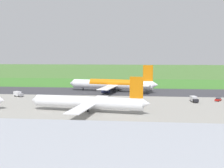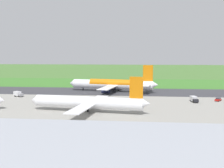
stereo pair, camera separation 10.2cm
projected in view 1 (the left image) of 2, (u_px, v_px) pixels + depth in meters
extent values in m
plane|color=#477233|center=(114.00, 92.00, 160.39)|extent=(800.00, 800.00, 0.00)
cube|color=#38383D|center=(114.00, 92.00, 160.39)|extent=(600.00, 32.64, 0.06)
cube|color=gray|center=(101.00, 112.00, 104.51)|extent=(440.00, 110.00, 0.05)
cube|color=#3C782B|center=(119.00, 84.00, 201.31)|extent=(600.00, 80.00, 0.04)
cylinder|color=white|center=(112.00, 85.00, 160.05)|extent=(48.15, 13.78, 5.20)
cone|color=white|center=(72.00, 83.00, 167.10)|extent=(3.84, 5.40, 4.94)
cone|color=white|center=(155.00, 85.00, 153.02)|extent=(4.24, 4.98, 4.42)
cube|color=orange|center=(148.00, 73.00, 153.43)|extent=(5.60, 1.50, 9.00)
cube|color=white|center=(146.00, 85.00, 148.88)|extent=(5.56, 9.57, 0.36)
cube|color=white|center=(149.00, 83.00, 159.38)|extent=(5.56, 9.57, 0.36)
cube|color=white|center=(108.00, 87.00, 149.32)|extent=(9.87, 22.72, 0.35)
cube|color=white|center=(118.00, 83.00, 170.32)|extent=(9.87, 22.72, 0.35)
cylinder|color=#23284C|center=(106.00, 91.00, 153.63)|extent=(4.93, 3.57, 2.80)
cylinder|color=#23284C|center=(113.00, 88.00, 167.95)|extent=(4.93, 3.57, 2.80)
cylinder|color=black|center=(83.00, 88.00, 165.37)|extent=(0.70, 0.70, 3.42)
cylinder|color=black|center=(115.00, 90.00, 155.68)|extent=(0.70, 0.70, 3.42)
cylinder|color=black|center=(119.00, 88.00, 163.32)|extent=(0.70, 0.70, 3.42)
cylinder|color=orange|center=(112.00, 84.00, 160.00)|extent=(26.91, 9.91, 5.23)
cylinder|color=white|center=(88.00, 102.00, 104.04)|extent=(42.51, 10.25, 4.58)
cone|color=white|center=(35.00, 100.00, 109.25)|extent=(3.21, 4.67, 4.35)
cone|color=white|center=(146.00, 104.00, 98.83)|extent=(3.58, 4.27, 3.89)
cube|color=orange|center=(136.00, 88.00, 99.03)|extent=(4.95, 1.10, 7.93)
cube|color=white|center=(81.00, 108.00, 94.51)|extent=(7.85, 19.91, 0.31)
cube|color=white|center=(97.00, 99.00, 113.24)|extent=(7.85, 19.91, 0.31)
cylinder|color=black|center=(88.00, 110.00, 104.37)|extent=(0.70, 0.70, 1.41)
cone|color=white|center=(1.00, 101.00, 108.79)|extent=(2.87, 4.41, 4.23)
cube|color=#334C60|center=(55.00, 148.00, 46.70)|extent=(131.71, 0.16, 4.00)
cube|color=gray|center=(21.00, 95.00, 140.42)|extent=(3.02, 3.02, 1.30)
cube|color=silver|center=(17.00, 94.00, 142.03)|extent=(4.44, 3.92, 2.20)
cylinder|color=black|center=(22.00, 96.00, 141.29)|extent=(0.93, 0.72, 0.90)
cylinder|color=black|center=(19.00, 96.00, 139.70)|extent=(0.93, 0.72, 0.90)
cylinder|color=black|center=(18.00, 95.00, 143.30)|extent=(0.93, 0.72, 0.90)
cylinder|color=black|center=(15.00, 96.00, 141.70)|extent=(0.93, 0.72, 0.90)
cube|color=#B21914|center=(218.00, 100.00, 128.09)|extent=(3.86, 4.48, 0.75)
cube|color=#2D333D|center=(218.00, 98.00, 128.17)|extent=(2.65, 2.78, 0.55)
cylinder|color=black|center=(219.00, 101.00, 126.52)|extent=(0.54, 0.65, 0.64)
cylinder|color=black|center=(215.00, 101.00, 127.61)|extent=(0.54, 0.65, 0.64)
cylinder|color=black|center=(221.00, 100.00, 128.65)|extent=(0.54, 0.65, 0.64)
cylinder|color=black|center=(217.00, 100.00, 129.74)|extent=(0.54, 0.65, 0.64)
cube|color=black|center=(196.00, 101.00, 123.41)|extent=(2.52, 2.52, 1.30)
cube|color=silver|center=(194.00, 99.00, 126.14)|extent=(2.86, 4.11, 2.20)
cylinder|color=black|center=(198.00, 102.00, 123.54)|extent=(0.44, 0.94, 0.90)
cylinder|color=black|center=(193.00, 102.00, 123.43)|extent=(0.44, 0.94, 0.90)
cylinder|color=black|center=(195.00, 101.00, 126.91)|extent=(0.44, 0.94, 0.90)
cylinder|color=black|center=(191.00, 101.00, 126.80)|extent=(0.44, 0.94, 0.90)
cylinder|color=slate|center=(121.00, 82.00, 202.18)|extent=(0.10, 0.10, 2.00)
cube|color=red|center=(121.00, 81.00, 202.06)|extent=(0.60, 0.04, 0.60)
cone|color=orange|center=(116.00, 83.00, 202.29)|extent=(0.40, 0.40, 0.55)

